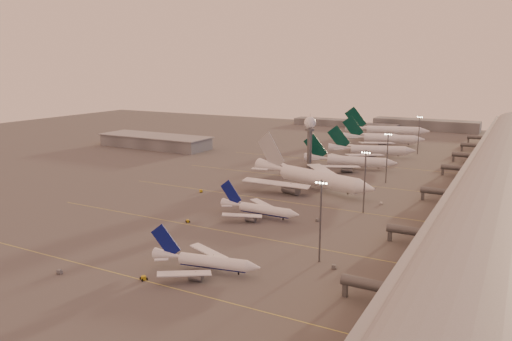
% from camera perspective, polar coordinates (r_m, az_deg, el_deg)
% --- Properties ---
extents(ground, '(700.00, 700.00, 0.00)m').
position_cam_1_polar(ground, '(179.45, -10.41, -6.83)').
color(ground, '#514F4E').
rests_on(ground, ground).
extents(taxiway_markings, '(180.00, 185.25, 0.02)m').
position_cam_1_polar(taxiway_markings, '(210.91, 5.69, -3.81)').
color(taxiway_markings, '#DFD34E').
rests_on(taxiway_markings, ground).
extents(hangar, '(82.00, 27.00, 8.50)m').
position_cam_1_polar(hangar, '(358.31, -11.45, 3.31)').
color(hangar, slate).
rests_on(hangar, ground).
extents(radar_tower, '(6.40, 6.40, 31.10)m').
position_cam_1_polar(radar_tower, '(274.05, 6.17, 4.34)').
color(radar_tower, '#54575C').
rests_on(radar_tower, ground).
extents(mast_a, '(3.60, 0.56, 25.00)m').
position_cam_1_polar(mast_a, '(147.20, 7.37, -5.35)').
color(mast_a, '#54575C').
rests_on(mast_a, ground).
extents(mast_b, '(3.60, 0.56, 25.00)m').
position_cam_1_polar(mast_b, '(198.62, 12.32, -0.95)').
color(mast_b, '#54575C').
rests_on(mast_b, ground).
extents(mast_c, '(3.60, 0.56, 25.00)m').
position_cam_1_polar(mast_c, '(252.05, 14.76, 1.67)').
color(mast_c, '#54575C').
rests_on(mast_c, ground).
extents(mast_d, '(3.60, 0.56, 25.00)m').
position_cam_1_polar(mast_d, '(339.58, 18.11, 4.08)').
color(mast_d, '#54575C').
rests_on(mast_d, ground).
extents(distant_horizon, '(165.00, 37.50, 9.00)m').
position_cam_1_polar(distant_horizon, '(471.55, 15.44, 5.13)').
color(distant_horizon, slate).
rests_on(distant_horizon, ground).
extents(narrowbody_near, '(32.77, 25.92, 12.91)m').
position_cam_1_polar(narrowbody_near, '(143.59, -5.78, -10.49)').
color(narrowbody_near, white).
rests_on(narrowbody_near, ground).
extents(narrowbody_mid, '(33.86, 27.07, 13.24)m').
position_cam_1_polar(narrowbody_mid, '(191.19, 0.38, -4.60)').
color(narrowbody_mid, white).
rests_on(narrowbody_mid, ground).
extents(widebody_white, '(67.70, 53.44, 24.57)m').
position_cam_1_polar(widebody_white, '(234.60, 6.36, -1.12)').
color(widebody_white, white).
rests_on(widebody_white, ground).
extents(greentail_a, '(51.68, 41.34, 18.97)m').
position_cam_1_polar(greentail_a, '(283.51, 10.71, 0.85)').
color(greentail_a, white).
rests_on(greentail_a, ground).
extents(greentail_b, '(52.76, 41.92, 19.87)m').
position_cam_1_polar(greentail_b, '(321.66, 13.09, 2.10)').
color(greentail_b, white).
rests_on(greentail_b, ground).
extents(greentail_c, '(56.66, 45.13, 21.11)m').
position_cam_1_polar(greentail_c, '(369.91, 14.39, 3.35)').
color(greentail_c, white).
rests_on(greentail_c, ground).
extents(greentail_d, '(65.27, 52.12, 24.08)m').
position_cam_1_polar(greentail_d, '(412.14, 14.74, 4.26)').
color(greentail_d, white).
rests_on(greentail_d, ground).
extents(gsv_truck_a, '(6.24, 3.46, 2.38)m').
position_cam_1_polar(gsv_truck_a, '(152.28, -21.44, -10.52)').
color(gsv_truck_a, slate).
rests_on(gsv_truck_a, ground).
extents(gsv_tug_near, '(3.86, 4.46, 1.09)m').
position_cam_1_polar(gsv_tug_near, '(141.96, -12.72, -11.91)').
color(gsv_tug_near, gold).
rests_on(gsv_tug_near, ground).
extents(gsv_catering_a, '(5.95, 3.63, 4.54)m').
position_cam_1_polar(gsv_catering_a, '(146.77, 8.99, -10.21)').
color(gsv_catering_a, slate).
rests_on(gsv_catering_a, ground).
extents(gsv_tug_mid, '(3.85, 3.70, 0.96)m').
position_cam_1_polar(gsv_tug_mid, '(187.40, -7.80, -5.76)').
color(gsv_tug_mid, gold).
rests_on(gsv_tug_mid, ground).
extents(gsv_truck_b, '(5.56, 2.27, 2.21)m').
position_cam_1_polar(gsv_truck_b, '(187.96, 7.14, -5.49)').
color(gsv_truck_b, slate).
rests_on(gsv_truck_b, ground).
extents(gsv_truck_c, '(5.55, 6.33, 2.52)m').
position_cam_1_polar(gsv_truck_c, '(229.51, -6.19, -2.18)').
color(gsv_truck_c, gold).
rests_on(gsv_truck_c, ground).
extents(gsv_catering_b, '(4.82, 2.57, 3.81)m').
position_cam_1_polar(gsv_catering_b, '(214.82, 14.15, -3.31)').
color(gsv_catering_b, silver).
rests_on(gsv_catering_b, ground).
extents(gsv_tug_far, '(2.92, 3.90, 0.99)m').
position_cam_1_polar(gsv_tug_far, '(266.09, 6.53, -0.37)').
color(gsv_tug_far, silver).
rests_on(gsv_tug_far, ground).
extents(gsv_truck_d, '(3.01, 5.75, 2.21)m').
position_cam_1_polar(gsv_truck_d, '(290.20, 1.25, 0.87)').
color(gsv_truck_d, silver).
rests_on(gsv_truck_d, ground).
extents(gsv_tug_hangar, '(4.03, 3.59, 0.99)m').
position_cam_1_polar(gsv_tug_hangar, '(293.67, 14.37, 0.50)').
color(gsv_tug_hangar, gold).
rests_on(gsv_tug_hangar, ground).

